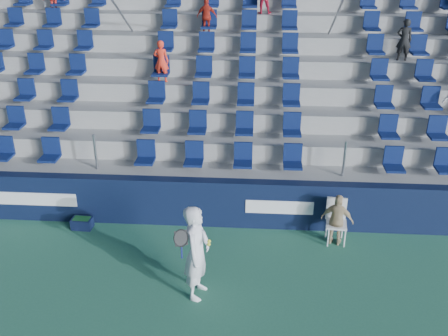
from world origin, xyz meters
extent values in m
plane|color=#307153|center=(0.00, 0.00, 0.00)|extent=(70.00, 70.00, 0.00)
cube|color=black|center=(0.00, 3.15, 0.60)|extent=(24.00, 0.30, 1.20)
cube|color=white|center=(-5.00, 2.99, 0.62)|extent=(3.20, 0.02, 0.34)
cube|color=white|center=(1.50, 2.99, 0.62)|extent=(1.60, 0.02, 0.34)
cube|color=gray|center=(0.00, 3.72, 0.60)|extent=(24.00, 0.85, 1.20)
cube|color=gray|center=(0.00, 4.57, 0.85)|extent=(24.00, 0.85, 1.70)
cube|color=gray|center=(0.00, 5.42, 1.10)|extent=(24.00, 0.85, 2.20)
cube|color=gray|center=(0.00, 6.28, 1.35)|extent=(24.00, 0.85, 2.70)
cube|color=gray|center=(0.00, 7.12, 1.60)|extent=(24.00, 0.85, 3.20)
cube|color=gray|center=(0.00, 7.97, 1.85)|extent=(24.00, 0.85, 3.70)
cube|color=gray|center=(0.00, 8.82, 2.10)|extent=(24.00, 0.85, 4.20)
cube|color=gray|center=(0.00, 9.68, 2.35)|extent=(24.00, 0.85, 4.70)
cube|color=gray|center=(0.00, 10.52, 2.60)|extent=(24.00, 0.85, 5.20)
cube|color=gray|center=(0.00, 11.20, 3.10)|extent=(24.00, 0.50, 6.20)
cube|color=#0B1946|center=(0.00, 3.72, 1.55)|extent=(16.05, 0.50, 0.70)
cube|color=#0B1946|center=(0.00, 4.57, 2.05)|extent=(16.05, 0.50, 0.70)
cube|color=#0B1946|center=(0.00, 5.42, 2.55)|extent=(16.05, 0.50, 0.70)
cube|color=#0B1946|center=(0.00, 6.28, 3.05)|extent=(16.05, 0.50, 0.70)
cube|color=#0B1946|center=(0.00, 7.12, 3.55)|extent=(16.05, 0.50, 0.70)
cube|color=#0B1946|center=(0.00, 7.97, 4.05)|extent=(16.05, 0.50, 0.70)
cube|color=#0B1946|center=(0.00, 8.82, 4.55)|extent=(16.05, 0.50, 0.70)
cylinder|color=gray|center=(-3.00, 7.12, 4.35)|extent=(0.06, 7.68, 4.55)
cylinder|color=gray|center=(3.00, 7.12, 4.35)|extent=(0.06, 7.68, 4.55)
imported|color=red|center=(-0.66, 7.92, 4.22)|extent=(0.62, 0.30, 1.04)
imported|color=black|center=(4.94, 7.08, 3.78)|extent=(0.45, 0.33, 1.15)
imported|color=red|center=(-1.77, 6.23, 3.27)|extent=(0.44, 0.31, 1.15)
imported|color=silver|center=(-0.16, 0.53, 0.99)|extent=(0.60, 0.80, 1.98)
cylinder|color=navy|center=(-0.41, 0.28, 1.17)|extent=(0.03, 0.03, 0.28)
torus|color=black|center=(-0.41, 0.28, 1.47)|extent=(0.30, 0.17, 0.28)
plane|color=#262626|center=(-0.41, 0.28, 1.47)|extent=(0.30, 0.16, 0.29)
sphere|color=yellow|center=(0.09, 0.33, 1.32)|extent=(0.07, 0.07, 0.07)
sphere|color=yellow|center=(0.09, 0.39, 1.35)|extent=(0.07, 0.07, 0.07)
cube|color=white|center=(2.78, 2.55, 0.48)|extent=(0.51, 0.51, 0.04)
cube|color=white|center=(2.78, 2.77, 0.77)|extent=(0.46, 0.09, 0.57)
cylinder|color=white|center=(2.60, 2.36, 0.23)|extent=(0.03, 0.03, 0.46)
cylinder|color=white|center=(2.97, 2.36, 0.23)|extent=(0.03, 0.03, 0.46)
cylinder|color=white|center=(2.60, 2.74, 0.23)|extent=(0.03, 0.03, 0.46)
cylinder|color=white|center=(2.97, 2.74, 0.23)|extent=(0.03, 0.03, 0.46)
imported|color=tan|center=(2.78, 2.50, 0.63)|extent=(0.79, 0.53, 1.25)
cube|color=#111A3E|center=(-3.24, 2.75, 0.13)|extent=(0.50, 0.34, 0.26)
cube|color=#1E662D|center=(-3.24, 2.75, 0.19)|extent=(0.41, 0.25, 0.16)
camera|label=1|loc=(0.89, -7.29, 6.53)|focal=40.00mm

